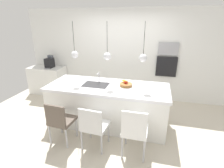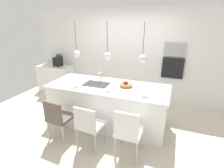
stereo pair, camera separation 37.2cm
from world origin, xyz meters
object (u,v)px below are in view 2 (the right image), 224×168
Objects in this scene: microwave at (175,50)px; chair_middle at (89,124)px; oven at (173,68)px; fruit_bowl at (126,84)px; coffee_machine at (58,61)px; chair_far at (128,131)px; chair_near at (59,117)px.

chair_middle is (-1.28, -2.48, -1.05)m from microwave.
chair_middle is (-1.28, -2.48, -0.55)m from oven.
coffee_machine is at bearing 155.61° from fruit_bowl.
oven is 2.85m from chair_middle.
chair_far reaches higher than chair_middle.
oven is 2.60m from chair_far.
fruit_bowl is at bearing -24.39° from coffee_machine.
fruit_bowl is at bearing -120.65° from microwave.
microwave is 3.32m from chair_near.
oven reaches higher than chair_near.
chair_middle is (2.25, -2.19, -0.53)m from coffee_machine.
fruit_bowl is 0.49× the size of oven.
chair_far is at bearing -71.09° from fruit_bowl.
coffee_machine is at bearing -175.19° from microwave.
fruit_bowl is at bearing -120.65° from oven.
microwave reaches higher than chair_middle.
microwave is 0.50m from oven.
microwave reaches higher than fruit_bowl.
chair_near is (-1.06, -0.99, -0.47)m from fruit_bowl.
chair_near is at bearing -54.00° from coffee_machine.
fruit_bowl is 2.91m from coffee_machine.
chair_near is at bearing 179.72° from chair_far.
fruit_bowl is 1.14m from chair_far.
chair_far is (0.74, -0.01, 0.04)m from chair_middle.
fruit_bowl reaches higher than chair_far.
coffee_machine reaches higher than chair_near.
chair_middle is (-0.40, -0.99, -0.48)m from fruit_bowl.
chair_near is at bearing 179.93° from chair_middle.
fruit_bowl is 1.16m from chair_middle.
coffee_machine is (-2.65, 1.20, 0.05)m from fruit_bowl.
oven is 3.20m from chair_near.
coffee_machine is 0.41× the size of chair_far.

